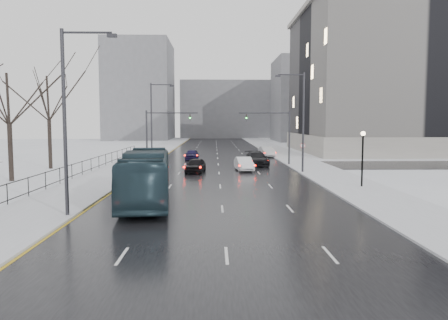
{
  "coord_description": "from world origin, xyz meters",
  "views": [
    {
      "loc": [
        -0.46,
        -3.37,
        5.16
      ],
      "look_at": [
        0.21,
        26.96,
        2.5
      ],
      "focal_mm": 35.0,
      "sensor_mm": 36.0,
      "label": 1
    }
  ],
  "objects": [
    {
      "name": "cross_road",
      "position": [
        0.0,
        48.0,
        0.02
      ],
      "size": [
        130.0,
        10.0,
        0.04
      ],
      "primitive_type": "cube",
      "color": "black",
      "rests_on": "ground"
    },
    {
      "name": "park_strip",
      "position": [
        -20.0,
        60.0,
        0.06
      ],
      "size": [
        14.0,
        150.0,
        0.12
      ],
      "primitive_type": "cube",
      "color": "white",
      "rests_on": "ground"
    },
    {
      "name": "sedan_center_near",
      "position": [
        -2.37,
        40.62,
        0.78
      ],
      "size": [
        2.23,
        4.49,
        1.47
      ],
      "primitive_type": "imported",
      "rotation": [
        0.0,
        0.0,
        -0.12
      ],
      "color": "black",
      "rests_on": "road"
    },
    {
      "name": "bldg_far_center",
      "position": [
        4.0,
        140.0,
        9.0
      ],
      "size": [
        30.0,
        18.0,
        18.0
      ],
      "primitive_type": "cube",
      "color": "slate",
      "rests_on": "ground"
    },
    {
      "name": "sedan_right_near",
      "position": [
        2.63,
        42.09,
        0.76
      ],
      "size": [
        1.98,
        4.52,
        1.44
      ],
      "primitive_type": "imported",
      "rotation": [
        0.0,
        0.0,
        0.11
      ],
      "color": "white",
      "rests_on": "road"
    },
    {
      "name": "mast_signal_left",
      "position": [
        -7.33,
        48.0,
        4.11
      ],
      "size": [
        6.1,
        0.33,
        6.5
      ],
      "color": "#2D2D33",
      "rests_on": "ground"
    },
    {
      "name": "lamppost_r_mid",
      "position": [
        11.0,
        30.0,
        2.94
      ],
      "size": [
        0.36,
        0.36,
        4.28
      ],
      "color": "black",
      "rests_on": "sidewalk_right"
    },
    {
      "name": "bldg_far_left",
      "position": [
        -22.0,
        125.0,
        14.0
      ],
      "size": [
        18.0,
        22.0,
        28.0
      ],
      "primitive_type": "cube",
      "color": "slate",
      "rests_on": "ground"
    },
    {
      "name": "bus",
      "position": [
        -4.8,
        24.19,
        1.7
      ],
      "size": [
        3.98,
        12.13,
        3.32
      ],
      "primitive_type": "imported",
      "rotation": [
        0.0,
        0.0,
        0.1
      ],
      "color": "#20353F",
      "rests_on": "road"
    },
    {
      "name": "sidewalk_right",
      "position": [
        10.5,
        60.0,
        0.08
      ],
      "size": [
        5.0,
        150.0,
        0.16
      ],
      "primitive_type": "cube",
      "color": "silver",
      "rests_on": "ground"
    },
    {
      "name": "no_uturn_sign",
      "position": [
        9.2,
        44.0,
        2.3
      ],
      "size": [
        0.6,
        0.06,
        2.7
      ],
      "color": "#2D2D33",
      "rests_on": "sidewalk_right"
    },
    {
      "name": "road",
      "position": [
        0.0,
        60.0,
        0.02
      ],
      "size": [
        16.0,
        150.0,
        0.04
      ],
      "primitive_type": "cube",
      "color": "black",
      "rests_on": "ground"
    },
    {
      "name": "bldg_far_right",
      "position": [
        28.0,
        115.0,
        11.0
      ],
      "size": [
        24.0,
        20.0,
        22.0
      ],
      "primitive_type": "cube",
      "color": "slate",
      "rests_on": "ground"
    },
    {
      "name": "sedan_right_far",
      "position": [
        4.5,
        47.51,
        0.85
      ],
      "size": [
        2.74,
        5.74,
        1.61
      ],
      "primitive_type": "imported",
      "rotation": [
        0.0,
        0.0,
        0.09
      ],
      "color": "black",
      "rests_on": "road"
    },
    {
      "name": "streetlight_r_mid",
      "position": [
        8.17,
        40.0,
        5.62
      ],
      "size": [
        2.95,
        0.25,
        10.0
      ],
      "color": "#2D2D33",
      "rests_on": "ground"
    },
    {
      "name": "sedan_center_far",
      "position": [
        -3.5,
        55.52,
        0.75
      ],
      "size": [
        1.76,
        4.22,
        1.43
      ],
      "primitive_type": "imported",
      "rotation": [
        0.0,
        0.0,
        -0.02
      ],
      "color": "#17133B",
      "rests_on": "road"
    },
    {
      "name": "civic_building",
      "position": [
        35.0,
        72.0,
        11.21
      ],
      "size": [
        41.0,
        31.0,
        24.8
      ],
      "color": "gray",
      "rests_on": "ground"
    },
    {
      "name": "sidewalk_left",
      "position": [
        -10.5,
        60.0,
        0.08
      ],
      "size": [
        5.0,
        150.0,
        0.16
      ],
      "primitive_type": "cube",
      "color": "silver",
      "rests_on": "ground"
    },
    {
      "name": "sedan_right_distant",
      "position": [
        7.2,
        60.27,
        0.78
      ],
      "size": [
        2.16,
        4.67,
        1.48
      ],
      "primitive_type": "imported",
      "rotation": [
        0.0,
        0.0,
        0.13
      ],
      "color": "silver",
      "rests_on": "road"
    },
    {
      "name": "tree_park_e",
      "position": [
        -18.2,
        44.0,
        0.0
      ],
      "size": [
        9.45,
        9.45,
        13.5
      ],
      "primitive_type": null,
      "color": "black",
      "rests_on": "ground"
    },
    {
      "name": "mast_signal_right",
      "position": [
        7.33,
        48.0,
        4.11
      ],
      "size": [
        6.1,
        0.33,
        6.5
      ],
      "color": "#2D2D33",
      "rests_on": "ground"
    },
    {
      "name": "iron_fence",
      "position": [
        -13.0,
        30.0,
        0.91
      ],
      "size": [
        0.06,
        70.0,
        1.3
      ],
      "color": "black",
      "rests_on": "sidewalk_left"
    },
    {
      "name": "tree_park_d",
      "position": [
        -17.8,
        34.0,
        0.0
      ],
      "size": [
        8.75,
        8.75,
        12.5
      ],
      "primitive_type": null,
      "color": "black",
      "rests_on": "ground"
    },
    {
      "name": "streetlight_l_far",
      "position": [
        -8.17,
        52.0,
        5.62
      ],
      "size": [
        2.95,
        0.25,
        10.0
      ],
      "color": "#2D2D33",
      "rests_on": "ground"
    },
    {
      "name": "streetlight_l_near",
      "position": [
        -8.17,
        20.0,
        5.62
      ],
      "size": [
        2.95,
        0.25,
        10.0
      ],
      "color": "#2D2D33",
      "rests_on": "ground"
    }
  ]
}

